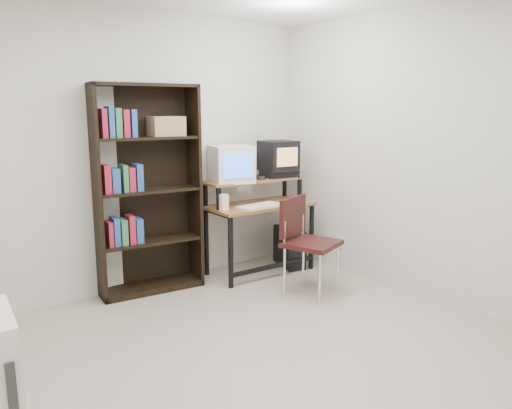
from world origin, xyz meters
TOP-DOWN VIEW (x-y plane):
  - floor at (0.00, 0.00)m, footprint 4.00×4.00m
  - back_wall at (0.00, 2.00)m, footprint 4.00×0.01m
  - right_wall at (2.00, 0.00)m, footprint 0.01×4.00m
  - computer_desk at (1.25, 1.62)m, footprint 1.14×0.62m
  - crt_monitor at (0.99, 1.74)m, footprint 0.48×0.48m
  - vcr at (1.57, 1.67)m, footprint 0.39×0.31m
  - crt_tv at (1.56, 1.67)m, footprint 0.38×0.38m
  - cd_spindle at (1.29, 1.65)m, footprint 0.13×0.13m
  - keyboard at (1.15, 1.47)m, footprint 0.48×0.24m
  - mousepad at (1.51, 1.51)m, footprint 0.25×0.22m
  - mouse at (1.53, 1.51)m, footprint 0.10×0.06m
  - desk_speaker at (0.77, 1.57)m, footprint 0.08×0.08m
  - pc_tower at (1.64, 1.56)m, footprint 0.33×0.49m
  - school_chair at (1.20, 0.88)m, footprint 0.56×0.56m
  - bookshelf at (0.10, 1.86)m, footprint 1.00×0.45m
  - wall_outlet at (1.99, 1.15)m, footprint 0.02×0.08m

SIDE VIEW (x-z plane):
  - floor at x=0.00m, z-range -0.01..0.00m
  - pc_tower at x=1.64m, z-range 0.00..0.42m
  - wall_outlet at x=1.99m, z-range 0.24..0.36m
  - school_chair at x=1.20m, z-range 0.11..1.00m
  - computer_desk at x=1.25m, z-range 0.18..1.17m
  - mousepad at x=1.51m, z-range 0.72..0.73m
  - keyboard at x=1.15m, z-range 0.72..0.75m
  - mouse at x=1.53m, z-range 0.73..0.76m
  - desk_speaker at x=0.77m, z-range 0.72..0.89m
  - bookshelf at x=0.10m, z-range 0.02..1.95m
  - cd_spindle at x=1.29m, z-range 0.97..1.02m
  - vcr at x=1.57m, z-range 0.97..1.05m
  - crt_monitor at x=0.99m, z-range 0.97..1.34m
  - crt_tv at x=1.56m, z-range 1.05..1.37m
  - back_wall at x=0.00m, z-range 0.00..2.60m
  - right_wall at x=2.00m, z-range 0.00..2.60m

